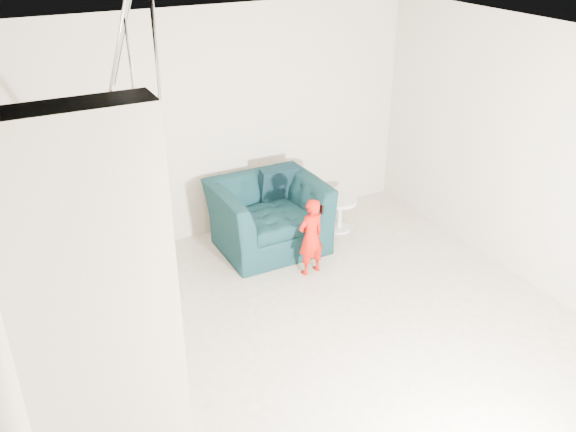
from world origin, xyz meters
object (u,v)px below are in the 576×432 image
(armchair, at_px, (268,215))
(toddler, at_px, (311,237))
(side_table, at_px, (340,209))
(staircase, at_px, (79,297))

(armchair, xyz_separation_m, toddler, (0.15, -0.75, 0.04))
(side_table, bearing_deg, staircase, -155.59)
(toddler, distance_m, staircase, 2.68)
(armchair, xyz_separation_m, side_table, (0.96, -0.04, -0.12))
(side_table, height_order, staircase, staircase)
(armchair, xyz_separation_m, staircase, (-2.36, -1.55, 0.54))
(side_table, xyz_separation_m, staircase, (-3.32, -1.50, 0.67))
(toddler, bearing_deg, armchair, -88.56)
(toddler, xyz_separation_m, staircase, (-2.51, -0.80, 0.50))
(staircase, bearing_deg, side_table, 24.41)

